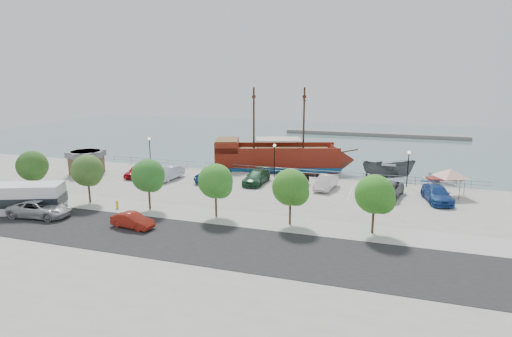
% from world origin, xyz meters
% --- Properties ---
extents(ground, '(160.00, 160.00, 0.00)m').
position_xyz_m(ground, '(0.00, 0.00, -1.00)').
color(ground, slate).
extents(land_slab, '(100.00, 58.00, 1.20)m').
position_xyz_m(land_slab, '(0.00, -21.00, -0.60)').
color(land_slab, gray).
rests_on(land_slab, ground).
extents(street, '(100.00, 8.00, 0.04)m').
position_xyz_m(street, '(0.00, -16.00, 0.01)').
color(street, black).
rests_on(street, land_slab).
extents(sidewalk, '(100.00, 4.00, 0.05)m').
position_xyz_m(sidewalk, '(0.00, -10.00, 0.01)').
color(sidewalk, '#A7A699').
rests_on(sidewalk, land_slab).
extents(seawall_railing, '(50.00, 0.06, 1.00)m').
position_xyz_m(seawall_railing, '(0.00, 7.80, 0.53)').
color(seawall_railing, gray).
rests_on(seawall_railing, land_slab).
extents(far_shore, '(40.00, 3.00, 0.80)m').
position_xyz_m(far_shore, '(10.00, 55.00, -0.60)').
color(far_shore, gray).
rests_on(far_shore, ground).
extents(pirate_ship, '(20.38, 11.31, 12.63)m').
position_xyz_m(pirate_ship, '(0.11, 12.66, 1.12)').
color(pirate_ship, maroon).
rests_on(pirate_ship, ground).
extents(patrol_boat, '(7.11, 3.85, 2.61)m').
position_xyz_m(patrol_boat, '(13.85, 12.63, 0.30)').
color(patrol_boat, '#494D51').
rests_on(patrol_boat, ground).
extents(speedboat, '(6.25, 7.50, 1.34)m').
position_xyz_m(speedboat, '(20.54, 11.68, -0.33)').
color(speedboat, silver).
rests_on(speedboat, ground).
extents(dock_west, '(7.18, 4.50, 0.40)m').
position_xyz_m(dock_west, '(-13.21, 9.20, -0.80)').
color(dock_west, slate).
rests_on(dock_west, ground).
extents(dock_mid, '(8.04, 4.81, 0.44)m').
position_xyz_m(dock_mid, '(8.57, 9.20, -0.78)').
color(dock_mid, gray).
rests_on(dock_mid, ground).
extents(dock_east, '(6.46, 2.88, 0.36)m').
position_xyz_m(dock_east, '(15.64, 9.20, -0.82)').
color(dock_east, gray).
rests_on(dock_east, ground).
extents(shed, '(3.73, 3.73, 3.01)m').
position_xyz_m(shed, '(-24.07, 0.79, 1.61)').
color(shed, brown).
rests_on(shed, land_slab).
extents(canopy_tent, '(5.17, 5.17, 3.41)m').
position_xyz_m(canopy_tent, '(20.28, 4.15, 2.96)').
color(canopy_tent, slate).
rests_on(canopy_tent, land_slab).
extents(street_van, '(5.94, 3.26, 1.58)m').
position_xyz_m(street_van, '(-16.44, -15.06, 0.79)').
color(street_van, '#B0B1B2').
rests_on(street_van, street).
extents(street_sedan, '(4.07, 1.91, 1.29)m').
position_xyz_m(street_sedan, '(-6.68, -14.90, 0.64)').
color(street_sedan, '#9E2215').
rests_on(street_sedan, street).
extents(shuttle_bus, '(8.21, 5.47, 2.73)m').
position_xyz_m(shuttle_bus, '(-19.18, -14.50, 1.32)').
color(shuttle_bus, white).
rests_on(shuttle_bus, street).
extents(fire_hydrant, '(0.29, 0.29, 0.83)m').
position_xyz_m(fire_hydrant, '(-11.17, -10.80, 0.45)').
color(fire_hydrant, yellow).
rests_on(fire_hydrant, sidewalk).
extents(lamp_post_left, '(0.36, 0.36, 4.28)m').
position_xyz_m(lamp_post_left, '(-18.00, 6.50, 2.94)').
color(lamp_post_left, black).
rests_on(lamp_post_left, land_slab).
extents(lamp_post_mid, '(0.36, 0.36, 4.28)m').
position_xyz_m(lamp_post_mid, '(0.00, 6.50, 2.94)').
color(lamp_post_mid, black).
rests_on(lamp_post_mid, land_slab).
extents(lamp_post_right, '(0.36, 0.36, 4.28)m').
position_xyz_m(lamp_post_right, '(16.00, 6.50, 2.94)').
color(lamp_post_right, black).
rests_on(lamp_post_right, land_slab).
extents(tree_a, '(3.30, 3.20, 5.00)m').
position_xyz_m(tree_a, '(-21.85, -10.07, 3.30)').
color(tree_a, '#473321').
rests_on(tree_a, sidewalk).
extents(tree_b, '(3.30, 3.20, 5.00)m').
position_xyz_m(tree_b, '(-14.85, -10.07, 3.30)').
color(tree_b, '#473321').
rests_on(tree_b, sidewalk).
extents(tree_c, '(3.30, 3.20, 5.00)m').
position_xyz_m(tree_c, '(-7.85, -10.07, 3.30)').
color(tree_c, '#473321').
rests_on(tree_c, sidewalk).
extents(tree_d, '(3.30, 3.20, 5.00)m').
position_xyz_m(tree_d, '(-0.85, -10.07, 3.30)').
color(tree_d, '#473321').
rests_on(tree_d, sidewalk).
extents(tree_e, '(3.30, 3.20, 5.00)m').
position_xyz_m(tree_e, '(6.15, -10.07, 3.30)').
color(tree_e, '#473321').
rests_on(tree_e, sidewalk).
extents(tree_f, '(3.30, 3.20, 5.00)m').
position_xyz_m(tree_f, '(13.15, -10.07, 3.30)').
color(tree_f, '#473321').
rests_on(tree_f, sidewalk).
extents(parked_car_a, '(1.77, 4.32, 1.47)m').
position_xyz_m(parked_car_a, '(-16.71, 1.20, 0.73)').
color(parked_car_a, '#B70E19').
rests_on(parked_car_a, land_slab).
extents(parked_car_b, '(2.10, 4.92, 1.58)m').
position_xyz_m(parked_car_b, '(-12.14, 1.23, 0.79)').
color(parked_car_b, silver).
rests_on(parked_car_b, land_slab).
extents(parked_car_c, '(3.42, 5.95, 1.56)m').
position_xyz_m(parked_car_c, '(-6.72, 2.25, 0.78)').
color(parked_car_c, navy).
rests_on(parked_car_c, land_slab).
extents(parked_car_d, '(2.34, 5.48, 1.58)m').
position_xyz_m(parked_car_d, '(-1.16, 2.67, 0.79)').
color(parked_car_d, '#204C2E').
rests_on(parked_car_d, land_slab).
extents(parked_car_e, '(2.16, 4.35, 1.42)m').
position_xyz_m(parked_car_e, '(3.97, 2.58, 0.71)').
color(parked_car_e, black).
rests_on(parked_car_e, land_slab).
extents(parked_car_f, '(2.31, 4.97, 1.58)m').
position_xyz_m(parked_car_f, '(7.17, 2.76, 0.79)').
color(parked_car_f, white).
rests_on(parked_car_f, land_slab).
extents(parked_car_g, '(3.74, 6.23, 1.62)m').
position_xyz_m(parked_car_g, '(13.90, 1.53, 0.81)').
color(parked_car_g, '#5F5F5F').
rests_on(parked_car_g, land_slab).
extents(parked_car_h, '(3.34, 5.90, 1.61)m').
position_xyz_m(parked_car_h, '(18.84, 1.41, 0.81)').
color(parked_car_h, navy).
rests_on(parked_car_h, land_slab).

